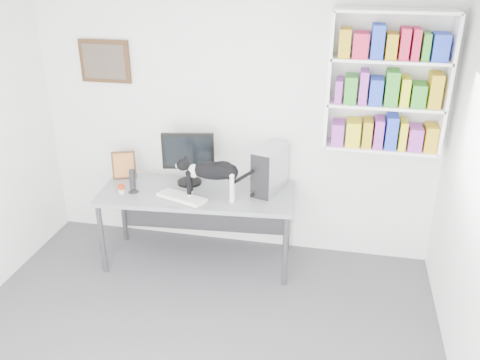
# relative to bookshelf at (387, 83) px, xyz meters

# --- Properties ---
(room) EXTENTS (4.01, 4.01, 2.70)m
(room) POSITION_rel_bookshelf_xyz_m (-1.40, -1.85, -0.50)
(room) COLOR #4A4A4E
(room) RESTS_ON ground
(bookshelf) EXTENTS (1.03, 0.28, 1.24)m
(bookshelf) POSITION_rel_bookshelf_xyz_m (0.00, 0.00, 0.00)
(bookshelf) COLOR white
(bookshelf) RESTS_ON room
(wall_art) EXTENTS (0.52, 0.04, 0.42)m
(wall_art) POSITION_rel_bookshelf_xyz_m (-2.70, 0.12, 0.05)
(wall_art) COLOR #4D2E19
(wall_art) RESTS_ON room
(desk) EXTENTS (1.92, 0.88, 0.78)m
(desk) POSITION_rel_bookshelf_xyz_m (-1.67, -0.32, -1.46)
(desk) COLOR gray
(desk) RESTS_ON room
(monitor) EXTENTS (0.55, 0.34, 0.54)m
(monitor) POSITION_rel_bookshelf_xyz_m (-1.80, -0.14, -0.80)
(monitor) COLOR black
(monitor) RESTS_ON desk
(keyboard) EXTENTS (0.50, 0.32, 0.04)m
(keyboard) POSITION_rel_bookshelf_xyz_m (-1.77, -0.49, -1.06)
(keyboard) COLOR white
(keyboard) RESTS_ON desk
(pc_tower) EXTENTS (0.31, 0.48, 0.44)m
(pc_tower) POSITION_rel_bookshelf_xyz_m (-0.99, -0.14, -0.85)
(pc_tower) COLOR #A8A8AD
(pc_tower) RESTS_ON desk
(speaker) EXTENTS (0.12, 0.12, 0.24)m
(speaker) POSITION_rel_bookshelf_xyz_m (-2.27, -0.44, -0.95)
(speaker) COLOR black
(speaker) RESTS_ON desk
(leaning_print) EXTENTS (0.25, 0.17, 0.29)m
(leaning_print) POSITION_rel_bookshelf_xyz_m (-2.48, -0.15, -0.93)
(leaning_print) COLOR #4D2E19
(leaning_print) RESTS_ON desk
(soup_can) EXTENTS (0.07, 0.07, 0.09)m
(soup_can) POSITION_rel_bookshelf_xyz_m (-2.37, -0.49, -1.03)
(soup_can) COLOR #B02D0F
(soup_can) RESTS_ON desk
(cat) EXTENTS (0.66, 0.24, 0.40)m
(cat) POSITION_rel_bookshelf_xyz_m (-1.48, -0.45, -0.87)
(cat) COLOR black
(cat) RESTS_ON desk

